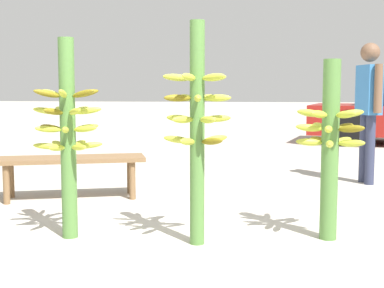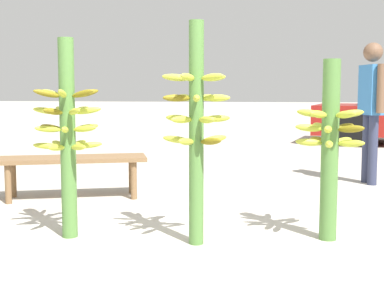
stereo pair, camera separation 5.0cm
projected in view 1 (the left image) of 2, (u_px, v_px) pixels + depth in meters
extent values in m
plane|color=#B2AA9E|center=(195.00, 246.00, 3.62)|extent=(80.00, 80.00, 0.00)
cylinder|color=#4C7A38|center=(68.00, 139.00, 3.76)|extent=(0.11, 0.11, 1.42)
ellipsoid|color=#736414|center=(83.00, 94.00, 3.66)|extent=(0.20, 0.11, 0.08)
ellipsoid|color=#736414|center=(86.00, 93.00, 3.81)|extent=(0.18, 0.16, 0.08)
ellipsoid|color=#ADB733|center=(71.00, 93.00, 3.87)|extent=(0.08, 0.20, 0.08)
ellipsoid|color=#ADB733|center=(51.00, 93.00, 3.80)|extent=(0.20, 0.11, 0.08)
ellipsoid|color=#736414|center=(47.00, 94.00, 3.66)|extent=(0.18, 0.16, 0.08)
ellipsoid|color=#ADB733|center=(63.00, 94.00, 3.59)|extent=(0.08, 0.20, 0.08)
ellipsoid|color=#ADB733|center=(60.00, 110.00, 3.86)|extent=(0.16, 0.17, 0.07)
ellipsoid|color=#ADB733|center=(47.00, 111.00, 3.74)|extent=(0.20, 0.08, 0.07)
ellipsoid|color=#736414|center=(53.00, 112.00, 3.62)|extent=(0.10, 0.20, 0.07)
ellipsoid|color=#ADB733|center=(75.00, 112.00, 3.62)|extent=(0.16, 0.17, 0.07)
ellipsoid|color=#ADB733|center=(88.00, 111.00, 3.75)|extent=(0.20, 0.08, 0.07)
ellipsoid|color=#ADB733|center=(81.00, 110.00, 3.87)|extent=(0.10, 0.20, 0.07)
ellipsoid|color=#ADB733|center=(87.00, 127.00, 3.84)|extent=(0.17, 0.17, 0.06)
ellipsoid|color=#ADB733|center=(70.00, 127.00, 3.90)|extent=(0.09, 0.20, 0.06)
ellipsoid|color=#736414|center=(51.00, 128.00, 3.81)|extent=(0.20, 0.09, 0.06)
ellipsoid|color=#ADB733|center=(48.00, 129.00, 3.67)|extent=(0.17, 0.17, 0.06)
ellipsoid|color=#ADB733|center=(65.00, 130.00, 3.61)|extent=(0.09, 0.20, 0.06)
ellipsoid|color=#ADB733|center=(85.00, 129.00, 3.70)|extent=(0.20, 0.09, 0.06)
ellipsoid|color=#ADB733|center=(79.00, 147.00, 3.66)|extent=(0.17, 0.16, 0.06)
ellipsoid|color=#ADB733|center=(89.00, 145.00, 3.80)|extent=(0.20, 0.10, 0.06)
ellipsoid|color=#ADB733|center=(79.00, 144.00, 3.91)|extent=(0.08, 0.20, 0.06)
ellipsoid|color=#ADB733|center=(58.00, 144.00, 3.88)|extent=(0.17, 0.16, 0.06)
ellipsoid|color=#ADB733|center=(47.00, 146.00, 3.74)|extent=(0.20, 0.10, 0.06)
ellipsoid|color=#ADB733|center=(57.00, 148.00, 3.63)|extent=(0.08, 0.20, 0.06)
cylinder|color=#4C7A38|center=(197.00, 134.00, 3.60)|extent=(0.10, 0.10, 1.51)
ellipsoid|color=#ADB733|center=(177.00, 78.00, 3.57)|extent=(0.19, 0.05, 0.06)
ellipsoid|color=#ADB733|center=(189.00, 77.00, 3.43)|extent=(0.10, 0.20, 0.06)
ellipsoid|color=#ADB733|center=(213.00, 77.00, 3.47)|extent=(0.18, 0.14, 0.06)
ellipsoid|color=#ADB733|center=(215.00, 78.00, 3.63)|extent=(0.18, 0.16, 0.06)
ellipsoid|color=#ADB733|center=(193.00, 78.00, 3.69)|extent=(0.11, 0.20, 0.06)
ellipsoid|color=#ADB733|center=(185.00, 98.00, 3.68)|extent=(0.17, 0.17, 0.05)
ellipsoid|color=#736414|center=(177.00, 98.00, 3.53)|extent=(0.19, 0.13, 0.05)
ellipsoid|color=#ADB733|center=(198.00, 98.00, 3.44)|extent=(0.08, 0.19, 0.05)
ellipsoid|color=#ADB733|center=(217.00, 98.00, 3.53)|extent=(0.19, 0.08, 0.05)
ellipsoid|color=#ADB733|center=(209.00, 98.00, 3.69)|extent=(0.13, 0.19, 0.05)
ellipsoid|color=#ADB733|center=(183.00, 120.00, 3.49)|extent=(0.15, 0.18, 0.05)
ellipsoid|color=#ADB733|center=(208.00, 120.00, 3.47)|extent=(0.15, 0.18, 0.05)
ellipsoid|color=#ADB733|center=(217.00, 119.00, 3.61)|extent=(0.19, 0.11, 0.05)
ellipsoid|color=#736414|center=(200.00, 118.00, 3.73)|extent=(0.05, 0.19, 0.05)
ellipsoid|color=#ADB733|center=(179.00, 118.00, 3.65)|extent=(0.19, 0.10, 0.05)
ellipsoid|color=#ADB733|center=(215.00, 139.00, 3.66)|extent=(0.19, 0.15, 0.07)
ellipsoid|color=#736414|center=(194.00, 138.00, 3.74)|extent=(0.10, 0.20, 0.07)
ellipsoid|color=#ADB733|center=(177.00, 139.00, 3.63)|extent=(0.19, 0.05, 0.07)
ellipsoid|color=#ADB733|center=(187.00, 142.00, 3.48)|extent=(0.11, 0.20, 0.07)
ellipsoid|color=#736414|center=(212.00, 141.00, 3.50)|extent=(0.18, 0.16, 0.07)
cylinder|color=#4C7A38|center=(330.00, 150.00, 3.73)|extent=(0.12, 0.12, 1.27)
ellipsoid|color=#ADB733|center=(319.00, 114.00, 3.60)|extent=(0.16, 0.18, 0.07)
ellipsoid|color=#ADB733|center=(346.00, 114.00, 3.57)|extent=(0.15, 0.19, 0.07)
ellipsoid|color=#ADB733|center=(351.00, 113.00, 3.72)|extent=(0.20, 0.10, 0.07)
ellipsoid|color=#736414|center=(329.00, 113.00, 3.85)|extent=(0.06, 0.19, 0.07)
ellipsoid|color=#ADB733|center=(310.00, 113.00, 3.77)|extent=(0.20, 0.11, 0.07)
ellipsoid|color=#736414|center=(351.00, 129.00, 3.62)|extent=(0.19, 0.14, 0.07)
ellipsoid|color=#736414|center=(345.00, 127.00, 3.80)|extent=(0.17, 0.17, 0.07)
ellipsoid|color=#ADB733|center=(320.00, 126.00, 3.85)|extent=(0.12, 0.19, 0.07)
ellipsoid|color=#ADB733|center=(309.00, 128.00, 3.72)|extent=(0.20, 0.07, 0.07)
ellipsoid|color=#ADB733|center=(329.00, 129.00, 3.57)|extent=(0.09, 0.20, 0.07)
ellipsoid|color=#736414|center=(318.00, 140.00, 3.86)|extent=(0.13, 0.19, 0.06)
ellipsoid|color=#ADB733|center=(309.00, 142.00, 3.72)|extent=(0.20, 0.08, 0.06)
ellipsoid|color=#ADB733|center=(330.00, 144.00, 3.58)|extent=(0.08, 0.19, 0.06)
ellipsoid|color=#ADB733|center=(351.00, 143.00, 3.64)|extent=(0.19, 0.13, 0.06)
ellipsoid|color=#ADB733|center=(343.00, 141.00, 3.82)|extent=(0.17, 0.17, 0.06)
cylinder|color=#2D334C|center=(370.00, 150.00, 5.91)|extent=(0.12, 0.12, 0.78)
cylinder|color=#2D334C|center=(364.00, 148.00, 6.08)|extent=(0.12, 0.12, 0.78)
cube|color=#3372B2|center=(369.00, 90.00, 5.93)|extent=(0.25, 0.39, 0.55)
cylinder|color=brown|center=(378.00, 89.00, 5.70)|extent=(0.11, 0.11, 0.52)
cylinder|color=brown|center=(360.00, 89.00, 6.15)|extent=(0.11, 0.11, 0.52)
sphere|color=brown|center=(370.00, 52.00, 5.89)|extent=(0.21, 0.21, 0.21)
cube|color=brown|center=(71.00, 159.00, 5.16)|extent=(1.48, 0.87, 0.04)
cylinder|color=brown|center=(11.00, 179.00, 5.22)|extent=(0.06, 0.06, 0.37)
cylinder|color=brown|center=(130.00, 175.00, 5.44)|extent=(0.06, 0.06, 0.37)
cylinder|color=brown|center=(6.00, 185.00, 4.92)|extent=(0.06, 0.06, 0.37)
cylinder|color=brown|center=(132.00, 181.00, 5.13)|extent=(0.06, 0.06, 0.37)
cylinder|color=black|center=(350.00, 128.00, 9.86)|extent=(0.71, 0.34, 0.68)
cylinder|color=black|center=(355.00, 123.00, 11.39)|extent=(0.71, 0.34, 0.68)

